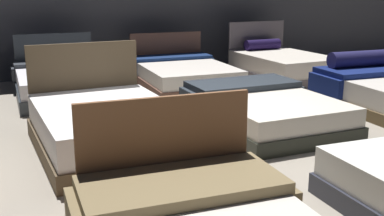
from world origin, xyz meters
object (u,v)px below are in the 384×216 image
(bed_5, at_px, (106,127))
(bed_11, at_px, (282,65))
(bed_6, at_px, (264,110))
(bed_9, at_px, (62,83))
(bed_10, at_px, (183,74))

(bed_5, relative_size, bed_11, 1.00)
(bed_6, bearing_deg, bed_5, -178.53)
(bed_9, distance_m, bed_11, 4.30)
(bed_10, xyz_separation_m, bed_11, (2.14, 0.00, 0.03))
(bed_9, xyz_separation_m, bed_11, (4.30, 0.00, 0.02))
(bed_5, height_order, bed_11, bed_5)
(bed_6, xyz_separation_m, bed_9, (-2.17, 2.79, 0.01))
(bed_6, xyz_separation_m, bed_11, (2.13, 2.79, 0.03))
(bed_9, relative_size, bed_11, 0.97)
(bed_9, height_order, bed_11, bed_11)
(bed_10, bearing_deg, bed_11, 2.31)
(bed_11, bearing_deg, bed_9, 177.88)
(bed_9, height_order, bed_10, bed_9)
(bed_5, xyz_separation_m, bed_9, (-0.06, 2.85, -0.03))
(bed_5, bearing_deg, bed_11, 32.22)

